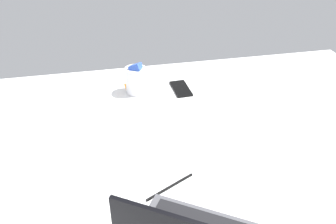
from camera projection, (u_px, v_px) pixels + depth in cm
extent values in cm
cube|color=white|center=(206.00, 174.00, 121.32)|extent=(180.00, 140.00, 18.00)
cylinder|color=silver|center=(136.00, 80.00, 148.12)|extent=(9.00, 9.00, 11.00)
cube|color=orange|center=(134.00, 85.00, 148.76)|extent=(7.96, 7.92, 5.17)
cube|color=yellow|center=(138.00, 79.00, 147.66)|extent=(6.03, 6.00, 5.44)
cube|color=blue|center=(135.00, 74.00, 145.75)|extent=(5.61, 5.24, 5.57)
cube|color=blue|center=(136.00, 68.00, 144.87)|extent=(6.63, 6.67, 5.24)
cube|color=black|center=(181.00, 89.00, 152.54)|extent=(7.49, 14.32, 0.80)
cube|color=black|center=(170.00, 187.00, 103.21)|extent=(15.44, 8.22, 0.60)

